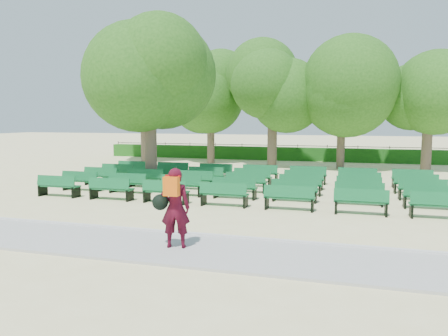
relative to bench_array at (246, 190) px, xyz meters
name	(u,v)px	position (x,y,z in m)	size (l,w,h in m)	color
ground	(227,193)	(-0.64, -0.44, -0.08)	(120.00, 120.00, 0.00)	beige
paving	(138,245)	(-0.64, -7.84, -0.05)	(30.00, 2.20, 0.06)	#A9A9A4
curb	(159,232)	(-0.64, -6.69, -0.03)	(30.00, 0.12, 0.10)	silver
hedge	(282,154)	(-0.64, 13.56, 0.37)	(26.00, 0.70, 0.90)	#1D5C17
fence	(283,160)	(-0.64, 13.96, -0.08)	(26.00, 0.10, 1.02)	black
tree_line	(272,166)	(-0.64, 9.56, -0.08)	(21.80, 6.80, 7.04)	#2C621A
bench_array	(246,190)	(0.00, 0.00, 0.00)	(1.62, 0.62, 1.00)	#10602F
tree_among	(150,76)	(-4.18, 0.24, 4.56)	(5.17, 5.17, 6.99)	brown
person	(174,207)	(0.26, -7.84, 0.89)	(0.87, 0.56, 1.77)	#420918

